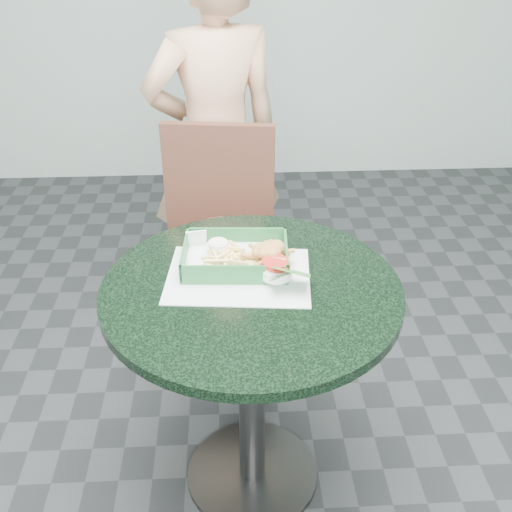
{
  "coord_description": "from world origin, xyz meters",
  "views": [
    {
      "loc": [
        -0.06,
        -1.32,
        1.68
      ],
      "look_at": [
        0.02,
        0.1,
        0.8
      ],
      "focal_mm": 42.0,
      "sensor_mm": 36.0,
      "label": 1
    }
  ],
  "objects_px": {
    "dining_chair": "(220,231)",
    "crab_sandwich": "(268,259)",
    "sauce_ramekin": "(218,252)",
    "diner_person": "(215,138)",
    "food_basket": "(236,265)",
    "cafe_table": "(252,340)"
  },
  "relations": [
    {
      "from": "cafe_table",
      "to": "dining_chair",
      "type": "distance_m",
      "value": 0.74
    },
    {
      "from": "dining_chair",
      "to": "crab_sandwich",
      "type": "bearing_deg",
      "value": -70.78
    },
    {
      "from": "dining_chair",
      "to": "diner_person",
      "type": "height_order",
      "value": "diner_person"
    },
    {
      "from": "sauce_ramekin",
      "to": "diner_person",
      "type": "bearing_deg",
      "value": 90.75
    },
    {
      "from": "diner_person",
      "to": "sauce_ramekin",
      "type": "xyz_separation_m",
      "value": [
        0.01,
        -0.87,
        -0.02
      ]
    },
    {
      "from": "food_basket",
      "to": "sauce_ramekin",
      "type": "distance_m",
      "value": 0.06
    },
    {
      "from": "crab_sandwich",
      "to": "sauce_ramekin",
      "type": "xyz_separation_m",
      "value": [
        -0.14,
        0.05,
        -0.0
      ]
    },
    {
      "from": "diner_person",
      "to": "sauce_ramekin",
      "type": "distance_m",
      "value": 0.87
    },
    {
      "from": "food_basket",
      "to": "sauce_ramekin",
      "type": "relative_size",
      "value": 5.29
    },
    {
      "from": "dining_chair",
      "to": "crab_sandwich",
      "type": "distance_m",
      "value": 0.72
    },
    {
      "from": "cafe_table",
      "to": "sauce_ramekin",
      "type": "distance_m",
      "value": 0.27
    },
    {
      "from": "food_basket",
      "to": "crab_sandwich",
      "type": "bearing_deg",
      "value": -16.05
    },
    {
      "from": "diner_person",
      "to": "crab_sandwich",
      "type": "relative_size",
      "value": 12.68
    },
    {
      "from": "cafe_table",
      "to": "dining_chair",
      "type": "height_order",
      "value": "dining_chair"
    },
    {
      "from": "food_basket",
      "to": "crab_sandwich",
      "type": "distance_m",
      "value": 0.1
    },
    {
      "from": "crab_sandwich",
      "to": "sauce_ramekin",
      "type": "distance_m",
      "value": 0.15
    },
    {
      "from": "crab_sandwich",
      "to": "sauce_ramekin",
      "type": "bearing_deg",
      "value": 161.19
    },
    {
      "from": "dining_chair",
      "to": "sauce_ramekin",
      "type": "relative_size",
      "value": 16.92
    },
    {
      "from": "cafe_table",
      "to": "dining_chair",
      "type": "relative_size",
      "value": 0.87
    },
    {
      "from": "diner_person",
      "to": "crab_sandwich",
      "type": "xyz_separation_m",
      "value": [
        0.15,
        -0.91,
        -0.02
      ]
    },
    {
      "from": "diner_person",
      "to": "dining_chair",
      "type": "bearing_deg",
      "value": 74.45
    },
    {
      "from": "food_basket",
      "to": "cafe_table",
      "type": "bearing_deg",
      "value": -69.6
    }
  ]
}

